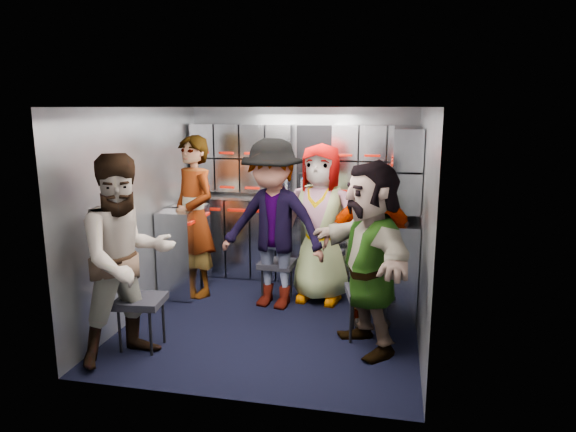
% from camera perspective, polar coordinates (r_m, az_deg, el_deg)
% --- Properties ---
extents(floor, '(3.00, 3.00, 0.00)m').
position_cam_1_polar(floor, '(5.30, -1.48, -11.34)').
color(floor, black).
rests_on(floor, ground).
extents(wall_back, '(2.80, 0.04, 2.10)m').
position_cam_1_polar(wall_back, '(6.43, 1.55, 2.57)').
color(wall_back, gray).
rests_on(wall_back, ground).
extents(wall_left, '(0.04, 3.00, 2.10)m').
position_cam_1_polar(wall_left, '(5.47, -15.96, 0.46)').
color(wall_left, gray).
rests_on(wall_left, ground).
extents(wall_right, '(0.04, 3.00, 2.10)m').
position_cam_1_polar(wall_right, '(4.86, 14.73, -0.89)').
color(wall_right, gray).
rests_on(wall_right, ground).
extents(ceiling, '(2.80, 3.00, 0.02)m').
position_cam_1_polar(ceiling, '(4.87, -1.62, 11.98)').
color(ceiling, silver).
rests_on(ceiling, wall_back).
extents(cart_bank_back, '(2.68, 0.38, 0.99)m').
position_cam_1_polar(cart_bank_back, '(6.34, 1.18, -2.69)').
color(cart_bank_back, '#A0A5B0').
rests_on(cart_bank_back, ground).
extents(cart_bank_left, '(0.38, 0.76, 0.99)m').
position_cam_1_polar(cart_bank_left, '(6.00, -11.40, -3.77)').
color(cart_bank_left, '#A0A5B0').
rests_on(cart_bank_left, ground).
extents(counter, '(2.68, 0.42, 0.03)m').
position_cam_1_polar(counter, '(6.23, 1.20, 1.94)').
color(counter, silver).
rests_on(counter, cart_bank_back).
extents(locker_bank_back, '(2.68, 0.28, 0.82)m').
position_cam_1_polar(locker_bank_back, '(6.22, 1.32, 6.35)').
color(locker_bank_back, '#A0A5B0').
rests_on(locker_bank_back, wall_back).
extents(locker_bank_right, '(0.28, 1.00, 0.82)m').
position_cam_1_polar(locker_bank_right, '(5.47, 13.07, 5.28)').
color(locker_bank_right, '#A0A5B0').
rests_on(locker_bank_right, wall_right).
extents(right_cabinet, '(0.28, 1.20, 1.00)m').
position_cam_1_polar(right_cabinet, '(5.57, 12.61, -5.00)').
color(right_cabinet, '#A0A5B0').
rests_on(right_cabinet, ground).
extents(coffee_niche, '(0.46, 0.16, 0.84)m').
position_cam_1_polar(coffee_niche, '(6.25, 3.05, 6.18)').
color(coffee_niche, black).
rests_on(coffee_niche, wall_back).
extents(red_latch_strip, '(2.60, 0.02, 0.03)m').
position_cam_1_polar(red_latch_strip, '(6.06, 0.84, 0.36)').
color(red_latch_strip, '#AD1106').
rests_on(red_latch_strip, cart_bank_back).
extents(jump_seat_near_left, '(0.44, 0.42, 0.47)m').
position_cam_1_polar(jump_seat_near_left, '(4.74, -16.07, -9.32)').
color(jump_seat_near_left, black).
rests_on(jump_seat_near_left, ground).
extents(jump_seat_mid_left, '(0.38, 0.36, 0.44)m').
position_cam_1_polar(jump_seat_mid_left, '(5.67, -1.24, -5.55)').
color(jump_seat_mid_left, black).
rests_on(jump_seat_mid_left, ground).
extents(jump_seat_center, '(0.49, 0.48, 0.50)m').
position_cam_1_polar(jump_seat_center, '(5.85, 3.82, -4.49)').
color(jump_seat_center, black).
rests_on(jump_seat_center, ground).
extents(jump_seat_mid_right, '(0.45, 0.43, 0.43)m').
position_cam_1_polar(jump_seat_mid_right, '(5.31, 9.09, -7.04)').
color(jump_seat_mid_right, black).
rests_on(jump_seat_mid_right, ground).
extents(jump_seat_near_right, '(0.48, 0.46, 0.48)m').
position_cam_1_polar(jump_seat_near_right, '(4.79, 8.99, -8.65)').
color(jump_seat_near_right, black).
rests_on(jump_seat_near_right, ground).
extents(attendant_standing, '(0.79, 0.74, 1.80)m').
position_cam_1_polar(attendant_standing, '(5.83, -10.39, -0.07)').
color(attendant_standing, black).
rests_on(attendant_standing, ground).
extents(attendant_arc_a, '(1.04, 1.07, 1.74)m').
position_cam_1_polar(attendant_arc_a, '(4.45, -17.48, -4.60)').
color(attendant_arc_a, black).
rests_on(attendant_arc_a, ground).
extents(attendant_arc_b, '(1.26, 0.87, 1.79)m').
position_cam_1_polar(attendant_arc_b, '(5.37, -1.70, -0.97)').
color(attendant_arc_b, black).
rests_on(attendant_arc_b, ground).
extents(attendant_arc_c, '(0.91, 0.65, 1.73)m').
position_cam_1_polar(attendant_arc_c, '(5.57, 3.61, -0.85)').
color(attendant_arc_c, black).
rests_on(attendant_arc_c, ground).
extents(attendant_arc_d, '(1.00, 0.64, 1.59)m').
position_cam_1_polar(attendant_arc_d, '(5.02, 9.14, -3.23)').
color(attendant_arc_d, black).
rests_on(attendant_arc_d, ground).
extents(attendant_arc_e, '(1.21, 1.59, 1.67)m').
position_cam_1_polar(attendant_arc_e, '(4.49, 9.04, -4.50)').
color(attendant_arc_e, black).
rests_on(attendant_arc_e, ground).
extents(bottle_left, '(0.07, 0.07, 0.27)m').
position_cam_1_polar(bottle_left, '(6.18, -0.15, 3.28)').
color(bottle_left, white).
rests_on(bottle_left, counter).
extents(bottle_mid, '(0.06, 0.06, 0.23)m').
position_cam_1_polar(bottle_mid, '(6.15, 1.70, 3.03)').
color(bottle_mid, white).
rests_on(bottle_mid, counter).
extents(bottle_right, '(0.07, 0.07, 0.25)m').
position_cam_1_polar(bottle_right, '(6.07, 7.02, 2.95)').
color(bottle_right, white).
rests_on(bottle_right, counter).
extents(cup_left, '(0.09, 0.09, 0.09)m').
position_cam_1_polar(cup_left, '(6.49, -9.45, 2.74)').
color(cup_left, tan).
rests_on(cup_left, counter).
extents(cup_right, '(0.09, 0.09, 0.09)m').
position_cam_1_polar(cup_right, '(6.06, 12.80, 1.95)').
color(cup_right, tan).
rests_on(cup_right, counter).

